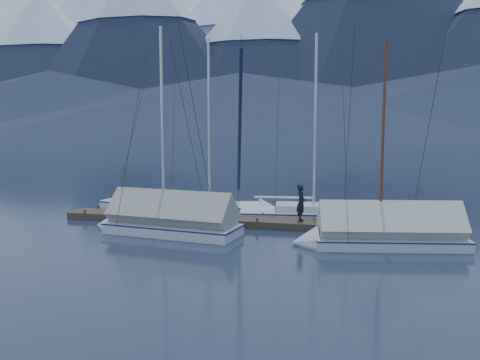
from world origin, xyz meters
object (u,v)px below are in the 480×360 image
sailboat_open_right (324,217)px  sailboat_covered_near (376,235)px  sailboat_covered_far (161,222)px  person (301,203)px  sailboat_open_mid (220,210)px  sailboat_open_left (172,209)px

sailboat_open_right → sailboat_covered_near: sailboat_open_right is taller
sailboat_open_right → sailboat_covered_far: sailboat_open_right is taller
sailboat_open_right → sailboat_covered_far: bearing=-145.6°
person → sailboat_open_right: bearing=-27.7°
sailboat_open_mid → sailboat_open_right: size_ratio=1.00×
sailboat_covered_far → sailboat_covered_near: bearing=-0.8°
sailboat_covered_far → sailboat_open_left: bearing=106.9°
person → sailboat_covered_far: bearing=109.0°
sailboat_open_left → sailboat_covered_near: bearing=-26.0°
sailboat_covered_far → person: (5.96, 2.57, 0.72)m
sailboat_covered_far → sailboat_open_right: bearing=34.4°
sailboat_covered_near → person: (-3.38, 2.71, 0.76)m
sailboat_open_mid → person: size_ratio=5.87×
sailboat_open_mid → sailboat_covered_near: 9.80m
sailboat_open_left → sailboat_covered_far: bearing=-73.1°
sailboat_open_right → sailboat_covered_far: size_ratio=1.02×
sailboat_covered_near → sailboat_covered_far: sailboat_covered_far is taller
sailboat_open_left → sailboat_covered_near: (10.91, -5.31, 0.27)m
sailboat_open_left → person: bearing=-19.1°
sailboat_open_mid → sailboat_covered_near: bearing=-33.6°
person → sailboat_open_mid: bearing=56.1°
sailboat_open_left → sailboat_covered_far: sailboat_open_left is taller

